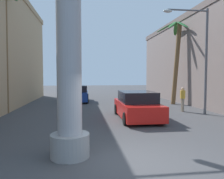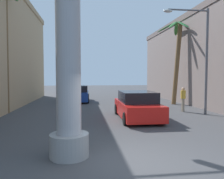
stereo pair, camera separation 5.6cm
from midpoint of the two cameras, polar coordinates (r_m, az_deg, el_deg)
ground_plane at (r=16.04m, az=-2.17°, el=-5.26°), size 90.22×90.22×0.00m
street_lamp at (r=14.95m, az=21.95°, el=9.69°), size 2.96×0.28×6.65m
traffic_light_mast at (r=11.54m, az=-24.65°, el=13.70°), size 5.34×0.32×6.47m
car_lead at (r=12.60m, az=6.72°, el=-4.25°), size 2.19×4.64×1.56m
car_far at (r=21.36m, az=-8.56°, el=-1.16°), size 2.02×4.38×1.56m
palm_tree_mid_left at (r=16.18m, az=-26.14°, el=11.57°), size 2.56×2.51×8.17m
palm_tree_mid_right at (r=19.95m, az=16.70°, el=9.02°), size 3.39×3.40×7.23m
pedestrian_mid_right at (r=15.76m, az=18.18°, el=-1.96°), size 0.38×0.38×1.68m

